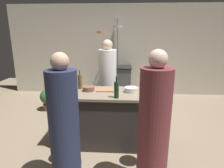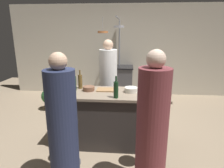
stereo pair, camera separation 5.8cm
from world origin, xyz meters
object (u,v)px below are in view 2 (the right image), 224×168
at_px(mixing_bowl_ceramic, 131,90).
at_px(potted_plant, 49,98).
at_px(chef, 108,84).
at_px(mixing_bowl_wooden, 89,89).
at_px(cutting_board, 106,90).
at_px(stove_range, 119,82).
at_px(pepper_mill, 64,83).
at_px(guest_right, 152,130).
at_px(guest_left, 63,128).
at_px(wine_glass_by_chef, 58,89).
at_px(wine_bottle_amber, 80,81).
at_px(wine_bottle_dark, 152,87).
at_px(bar_stool_left, 70,140).
at_px(wine_bottle_green, 74,83).
at_px(wine_glass_near_left_guest, 147,92).
at_px(bar_stool_right, 147,144).
at_px(wine_bottle_red, 116,89).

bearing_deg(mixing_bowl_ceramic, potted_plant, 146.43).
height_order(chef, mixing_bowl_wooden, chef).
xyz_separation_m(cutting_board, mixing_bowl_ceramic, (0.41, -0.07, 0.03)).
bearing_deg(mixing_bowl_wooden, stove_range, 80.88).
bearing_deg(pepper_mill, mixing_bowl_ceramic, -5.39).
distance_m(chef, guest_right, 2.00).
distance_m(guest_left, wine_glass_by_chef, 0.89).
bearing_deg(wine_bottle_amber, wine_bottle_dark, -13.66).
bearing_deg(bar_stool_left, stove_range, 80.16).
bearing_deg(stove_range, wine_glass_by_chef, -106.73).
bearing_deg(wine_bottle_amber, stove_range, 76.30).
bearing_deg(wine_bottle_green, wine_glass_near_left_guest, -14.74).
relative_size(chef, bar_stool_left, 2.50).
relative_size(guest_left, wine_bottle_green, 5.11).
bearing_deg(guest_right, wine_bottle_amber, 132.98).
xyz_separation_m(potted_plant, cutting_board, (1.54, -1.22, 0.61)).
relative_size(wine_bottle_dark, wine_glass_by_chef, 2.27).
distance_m(wine_bottle_dark, mixing_bowl_wooden, 1.04).
xyz_separation_m(wine_glass_by_chef, mixing_bowl_wooden, (0.42, 0.28, -0.07)).
distance_m(bar_stool_right, wine_bottle_amber, 1.51).
xyz_separation_m(stove_range, chef, (-0.14, -1.57, 0.34)).
xyz_separation_m(stove_range, wine_bottle_dark, (0.64, -2.55, 0.58)).
distance_m(pepper_mill, wine_bottle_dark, 1.48).
bearing_deg(cutting_board, wine_glass_by_chef, -155.27).
bearing_deg(bar_stool_right, bar_stool_left, 180.00).
relative_size(stove_range, wine_bottle_dark, 2.69).
relative_size(cutting_board, mixing_bowl_wooden, 1.66).
bearing_deg(stove_range, potted_plant, -145.49).
bearing_deg(wine_bottle_green, wine_bottle_dark, -7.29).
distance_m(chef, wine_bottle_green, 0.99).
bearing_deg(wine_glass_by_chef, pepper_mill, 92.80).
bearing_deg(wine_glass_by_chef, mixing_bowl_wooden, 34.08).
height_order(chef, bar_stool_right, chef).
bearing_deg(mixing_bowl_ceramic, guest_right, -77.55).
relative_size(stove_range, wine_bottle_green, 2.75).
height_order(stove_range, wine_bottle_green, wine_bottle_green).
relative_size(stove_range, pepper_mill, 4.24).
distance_m(wine_bottle_red, mixing_bowl_ceramic, 0.39).
distance_m(stove_range, potted_plant, 1.98).
height_order(wine_bottle_dark, wine_bottle_amber, wine_bottle_dark).
bearing_deg(stove_range, pepper_mill, -109.58).
relative_size(bar_stool_left, wine_bottle_dark, 2.05).
height_order(chef, cutting_board, chef).
bearing_deg(pepper_mill, wine_bottle_dark, -9.74).
bearing_deg(guest_right, cutting_board, 120.01).
relative_size(wine_glass_near_left_guest, mixing_bowl_wooden, 0.76).
distance_m(potted_plant, mixing_bowl_wooden, 1.89).
bearing_deg(bar_stool_right, stove_range, 100.05).
height_order(guest_right, wine_bottle_dark, guest_right).
height_order(stove_range, guest_left, guest_left).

